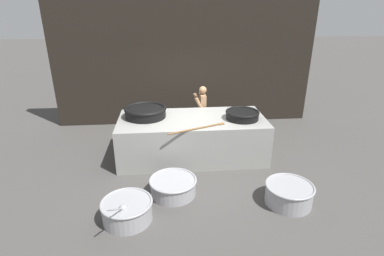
% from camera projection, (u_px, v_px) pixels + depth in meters
% --- Properties ---
extents(ground_plane, '(60.00, 60.00, 0.00)m').
position_uv_depth(ground_plane, '(192.00, 156.00, 7.55)').
color(ground_plane, '#474442').
extents(back_wall, '(7.89, 0.24, 3.89)m').
position_uv_depth(back_wall, '(185.00, 61.00, 9.11)').
color(back_wall, black).
rests_on(back_wall, ground_plane).
extents(hearth_platform, '(3.52, 1.60, 1.01)m').
position_uv_depth(hearth_platform, '(192.00, 137.00, 7.36)').
color(hearth_platform, gray).
rests_on(hearth_platform, ground_plane).
extents(giant_wok_near, '(1.01, 1.01, 0.25)m').
position_uv_depth(giant_wok_near, '(145.00, 112.00, 7.20)').
color(giant_wok_near, black).
rests_on(giant_wok_near, hearth_platform).
extents(giant_wok_far, '(0.80, 0.80, 0.20)m').
position_uv_depth(giant_wok_far, '(242.00, 115.00, 7.09)').
color(giant_wok_far, black).
rests_on(giant_wok_far, hearth_platform).
extents(stirring_paddle, '(1.30, 0.60, 0.04)m').
position_uv_depth(stirring_paddle, '(199.00, 128.00, 6.55)').
color(stirring_paddle, brown).
rests_on(stirring_paddle, hearth_platform).
extents(cook, '(0.35, 0.54, 1.51)m').
position_uv_depth(cook, '(202.00, 111.00, 8.28)').
color(cook, '#9E7551').
rests_on(cook, ground_plane).
extents(prep_bowl_vegetables, '(0.91, 1.16, 0.75)m').
position_uv_depth(prep_bowl_vegetables, '(127.00, 210.00, 5.22)').
color(prep_bowl_vegetables, '#9E9EA3').
rests_on(prep_bowl_vegetables, ground_plane).
extents(prep_bowl_meat, '(0.92, 0.92, 0.40)m').
position_uv_depth(prep_bowl_meat, '(289.00, 193.00, 5.66)').
color(prep_bowl_meat, '#9E9EA3').
rests_on(prep_bowl_meat, ground_plane).
extents(prep_bowl_extra, '(0.95, 0.95, 0.34)m').
position_uv_depth(prep_bowl_extra, '(173.00, 186.00, 5.96)').
color(prep_bowl_extra, '#9E9EA3').
rests_on(prep_bowl_extra, ground_plane).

